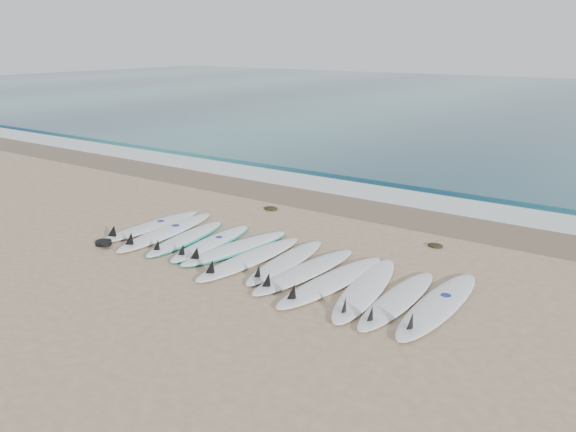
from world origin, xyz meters
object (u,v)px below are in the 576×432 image
Objects in this scene: surfboard_11 at (437,305)px; surfboard_0 at (149,226)px; leash_coil at (104,243)px; surfboard_6 at (284,262)px.

surfboard_0 is at bearing -179.52° from surfboard_11.
surfboard_11 is 6.18× the size of leash_coil.
surfboard_0 reaches higher than leash_coil.
surfboard_0 is 5.93× the size of leash_coil.
surfboard_0 is 0.96× the size of surfboard_11.
surfboard_6 is at bearing 18.61° from leash_coil.
surfboard_6 is 0.90× the size of surfboard_11.
surfboard_6 is at bearing 179.13° from surfboard_11.
surfboard_6 is 2.92m from surfboard_11.
leash_coil is at bearing -164.85° from surfboard_6.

